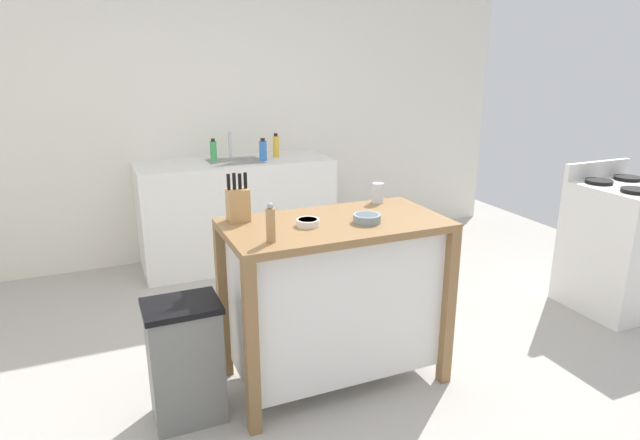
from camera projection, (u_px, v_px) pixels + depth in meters
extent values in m
plane|color=#ADA8A0|center=(314.00, 397.00, 2.90)|extent=(6.92, 6.92, 0.00)
cube|color=silver|center=(204.00, 109.00, 4.68)|extent=(5.92, 0.10, 2.60)
cube|color=olive|center=(335.00, 225.00, 2.82)|extent=(1.16, 0.61, 0.04)
cube|color=white|center=(334.00, 297.00, 2.94)|extent=(1.06, 0.51, 0.79)
cube|color=olive|center=(252.00, 351.00, 2.51)|extent=(0.06, 0.06, 0.89)
cube|color=olive|center=(448.00, 309.00, 2.92)|extent=(0.06, 0.06, 0.89)
cube|color=olive|center=(223.00, 303.00, 2.99)|extent=(0.06, 0.06, 0.89)
cube|color=olive|center=(395.00, 273.00, 3.41)|extent=(0.06, 0.06, 0.89)
cube|color=tan|center=(238.00, 205.00, 2.80)|extent=(0.11, 0.09, 0.17)
cylinder|color=black|center=(229.00, 182.00, 2.75)|extent=(0.02, 0.02, 0.08)
cylinder|color=black|center=(234.00, 181.00, 2.76)|extent=(0.02, 0.02, 0.08)
cylinder|color=black|center=(240.00, 181.00, 2.77)|extent=(0.02, 0.02, 0.08)
cylinder|color=black|center=(245.00, 180.00, 2.78)|extent=(0.02, 0.02, 0.08)
cylinder|color=gray|center=(367.00, 218.00, 2.79)|extent=(0.14, 0.14, 0.04)
cylinder|color=#49555B|center=(367.00, 215.00, 2.79)|extent=(0.12, 0.12, 0.01)
cylinder|color=silver|center=(308.00, 223.00, 2.74)|extent=(0.12, 0.12, 0.03)
cylinder|color=gray|center=(308.00, 220.00, 2.73)|extent=(0.10, 0.10, 0.01)
cylinder|color=silver|center=(378.00, 193.00, 3.15)|extent=(0.07, 0.07, 0.12)
cylinder|color=#AD7F4C|center=(271.00, 225.00, 2.48)|extent=(0.04, 0.04, 0.16)
sphere|color=#99999E|center=(270.00, 206.00, 2.46)|extent=(0.03, 0.03, 0.03)
cube|color=slate|center=(186.00, 364.00, 2.66)|extent=(0.34, 0.26, 0.60)
cube|color=black|center=(181.00, 306.00, 2.57)|extent=(0.36, 0.28, 0.03)
cube|color=white|center=(237.00, 212.00, 4.68)|extent=(1.62, 0.60, 0.90)
cube|color=silver|center=(235.00, 163.00, 4.54)|extent=(0.44, 0.36, 0.03)
cylinder|color=#B7BCC1|center=(230.00, 145.00, 4.64)|extent=(0.02, 0.02, 0.22)
cylinder|color=yellow|center=(276.00, 147.00, 4.68)|extent=(0.05, 0.05, 0.18)
cylinder|color=black|center=(276.00, 135.00, 4.65)|extent=(0.03, 0.03, 0.02)
cylinder|color=green|center=(214.00, 151.00, 4.53)|extent=(0.05, 0.05, 0.16)
cylinder|color=black|center=(213.00, 140.00, 4.50)|extent=(0.03, 0.03, 0.02)
cylinder|color=blue|center=(263.00, 151.00, 4.55)|extent=(0.06, 0.06, 0.16)
cylinder|color=black|center=(263.00, 140.00, 4.52)|extent=(0.04, 0.04, 0.02)
cube|color=white|center=(620.00, 248.00, 3.82)|extent=(0.60, 0.60, 0.90)
cube|color=white|center=(598.00, 169.00, 3.92)|extent=(0.60, 0.04, 0.12)
cylinder|color=black|center=(636.00, 191.00, 3.51)|extent=(0.18, 0.18, 0.02)
cylinder|color=black|center=(599.00, 182.00, 3.75)|extent=(0.18, 0.18, 0.02)
cylinder|color=black|center=(627.00, 178.00, 3.86)|extent=(0.18, 0.18, 0.02)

